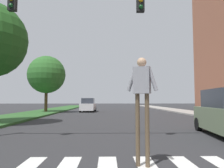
# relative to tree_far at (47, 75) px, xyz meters

# --- Properties ---
(ground_plane) EXTENTS (140.00, 140.00, 0.00)m
(ground_plane) POSITION_rel_tree_far_xyz_m (8.19, 1.36, -4.54)
(ground_plane) COLOR #2D2D30
(median_strip) EXTENTS (4.11, 64.00, 0.15)m
(median_strip) POSITION_rel_tree_far_xyz_m (-0.42, -0.64, -4.47)
(median_strip) COLOR #2D5B28
(median_strip) RESTS_ON ground_plane
(tree_far) EXTENTS (4.48, 4.48, 6.64)m
(tree_far) POSITION_rel_tree_far_xyz_m (0.00, 0.00, 0.00)
(tree_far) COLOR #4C3823
(tree_far) RESTS_ON median_strip
(sidewalk_right) EXTENTS (3.00, 64.00, 0.15)m
(sidewalk_right) POSITION_rel_tree_far_xyz_m (16.91, -0.64, -4.47)
(sidewalk_right) COLOR #9E9991
(sidewalk_right) RESTS_ON ground_plane
(traffic_light_gantry) EXTENTS (8.50, 0.30, 6.00)m
(traffic_light_gantry) POSITION_rel_tree_far_xyz_m (3.81, -18.45, -0.20)
(traffic_light_gantry) COLOR gold
(traffic_light_gantry) RESTS_ON median_strip
(pedestrian_performer) EXTENTS (0.72, 0.36, 2.49)m
(pedestrian_performer) POSITION_rel_tree_far_xyz_m (8.08, -21.11, -2.88)
(pedestrian_performer) COLOR brown
(pedestrian_performer) RESTS_ON ground_plane
(sedan_midblock) EXTENTS (1.88, 4.22, 1.75)m
(sedan_midblock) POSITION_rel_tree_far_xyz_m (4.82, 2.24, -3.74)
(sedan_midblock) COLOR silver
(sedan_midblock) RESTS_ON ground_plane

